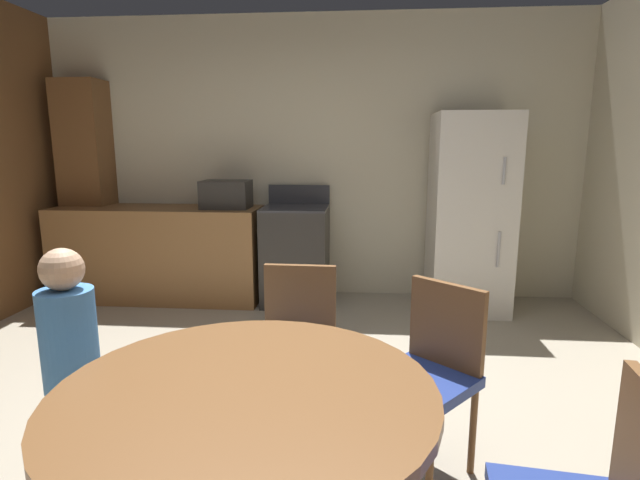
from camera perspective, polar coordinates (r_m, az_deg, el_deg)
The scene contains 11 objects.
ground_plane at distance 2.55m, azimuth -8.19°, elevation -24.92°, with size 14.00×14.00×0.00m, color #A89E89.
wall_back at distance 4.93m, azimuth -0.93°, elevation 9.41°, with size 5.48×0.12×2.70m, color beige.
kitchen_counter at distance 5.02m, azimuth -18.14°, elevation -1.48°, with size 1.97×0.60×0.90m, color olive.
pantry_column at distance 5.43m, azimuth -25.27°, elevation 5.34°, with size 0.44×0.36×2.10m, color brown.
oven_range at distance 4.66m, azimuth -2.82°, elevation -1.65°, with size 0.60×0.60×1.10m.
refrigerator at distance 4.59m, azimuth 16.99°, elevation 2.93°, with size 0.68×0.68×1.76m.
microwave at distance 4.70m, azimuth -10.83°, elevation 5.23°, with size 0.44×0.32×0.26m, color #2D2B28.
dining_table at distance 1.66m, azimuth -8.45°, elevation -21.52°, with size 1.18×1.18×0.76m.
chair_northeast at distance 2.35m, azimuth 12.75°, elevation -14.11°, with size 0.56×0.56×0.87m.
chair_north at distance 2.58m, azimuth -2.66°, elevation -11.50°, with size 0.41×0.41×0.87m.
person_child at distance 2.33m, azimuth -26.83°, elevation -13.27°, with size 0.30×0.30×1.09m.
Camera 1 is at (0.50, -2.00, 1.49)m, focal length 27.56 mm.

